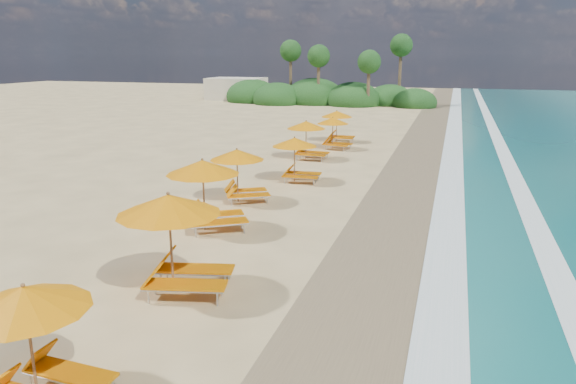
{
  "coord_description": "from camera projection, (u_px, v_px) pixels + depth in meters",
  "views": [
    {
      "loc": [
        5.44,
        -17.45,
        5.99
      ],
      "look_at": [
        0.0,
        0.0,
        1.2
      ],
      "focal_mm": 33.27,
      "sensor_mm": 36.0,
      "label": 1
    }
  ],
  "objects": [
    {
      "name": "ground",
      "position": [
        288.0,
        224.0,
        19.2
      ],
      "size": [
        160.0,
        160.0,
        0.0
      ],
      "primitive_type": "plane",
      "color": "#D2B87B",
      "rests_on": "ground"
    },
    {
      "name": "wet_sand",
      "position": [
        401.0,
        235.0,
        18.04
      ],
      "size": [
        4.0,
        160.0,
        0.01
      ],
      "primitive_type": "cube",
      "color": "olive",
      "rests_on": "ground"
    },
    {
      "name": "surf_foam",
      "position": [
        485.0,
        243.0,
        17.26
      ],
      "size": [
        4.0,
        160.0,
        0.01
      ],
      "color": "white",
      "rests_on": "ground"
    },
    {
      "name": "station_2",
      "position": [
        37.0,
        337.0,
        9.14
      ],
      "size": [
        2.47,
        2.29,
        2.24
      ],
      "rotation": [
        0.0,
        0.0,
        -0.04
      ],
      "color": "olive",
      "rests_on": "ground"
    },
    {
      "name": "station_3",
      "position": [
        178.0,
        237.0,
        13.44
      ],
      "size": [
        3.27,
        3.15,
        2.66
      ],
      "rotation": [
        0.0,
        0.0,
        0.23
      ],
      "color": "olive",
      "rests_on": "ground"
    },
    {
      "name": "station_4",
      "position": [
        209.0,
        190.0,
        18.29
      ],
      "size": [
        3.45,
        3.45,
        2.55
      ],
      "rotation": [
        0.0,
        0.0,
        0.56
      ],
      "color": "olive",
      "rests_on": "ground"
    },
    {
      "name": "station_5",
      "position": [
        242.0,
        171.0,
        21.85
      ],
      "size": [
        3.02,
        3.02,
        2.26
      ],
      "rotation": [
        0.0,
        0.0,
        0.51
      ],
      "color": "olive",
      "rests_on": "ground"
    },
    {
      "name": "station_6",
      "position": [
        298.0,
        156.0,
        25.26
      ],
      "size": [
        2.42,
        2.26,
        2.17
      ],
      "rotation": [
        0.0,
        0.0,
        0.06
      ],
      "color": "olive",
      "rests_on": "ground"
    },
    {
      "name": "station_7",
      "position": [
        309.0,
        138.0,
        30.56
      ],
      "size": [
        2.46,
        2.27,
        2.26
      ],
      "rotation": [
        0.0,
        0.0,
        -0.02
      ],
      "color": "olive",
      "rests_on": "ground"
    },
    {
      "name": "station_8",
      "position": [
        335.0,
        131.0,
        33.87
      ],
      "size": [
        2.47,
        2.36,
        2.06
      ],
      "rotation": [
        0.0,
        0.0,
        -0.18
      ],
      "color": "olive",
      "rests_on": "ground"
    },
    {
      "name": "station_9",
      "position": [
        339.0,
        124.0,
        36.6
      ],
      "size": [
        2.38,
        2.2,
        2.19
      ],
      "rotation": [
        0.0,
        0.0,
        0.02
      ],
      "color": "olive",
      "rests_on": "ground"
    },
    {
      "name": "treeline",
      "position": [
        322.0,
        96.0,
        63.84
      ],
      "size": [
        25.8,
        8.8,
        9.74
      ],
      "color": "#163D14",
      "rests_on": "ground"
    },
    {
      "name": "beach_building",
      "position": [
        236.0,
        89.0,
        69.5
      ],
      "size": [
        7.0,
        5.0,
        2.8
      ],
      "primitive_type": "cube",
      "color": "beige",
      "rests_on": "ground"
    }
  ]
}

